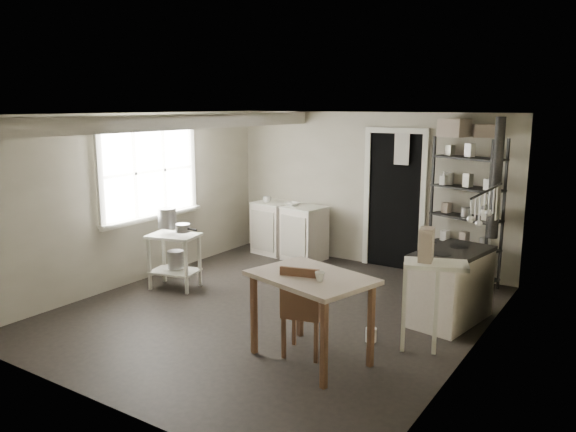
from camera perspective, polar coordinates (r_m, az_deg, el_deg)
The scene contains 31 objects.
floor at distance 6.75m, azimuth -1.41°, elevation -9.63°, with size 5.00×5.00×0.00m, color black.
ceiling at distance 6.31m, azimuth -1.51°, elevation 10.31°, with size 5.00×5.00×0.00m, color white.
wall_back at distance 8.57m, azimuth 8.06°, elevation 2.73°, with size 4.50×0.02×2.30m, color #B8B29D.
wall_front at distance 4.65m, azimuth -19.27°, elevation -5.03°, with size 4.50×0.02×2.30m, color #B8B29D.
wall_left at distance 7.90m, azimuth -15.03°, elevation 1.73°, with size 0.02×5.00×2.30m, color #B8B29D.
wall_right at distance 5.50m, azimuth 18.25°, elevation -2.49°, with size 0.02×5.00×2.30m, color #B8B29D.
window at distance 7.97m, azimuth -13.95°, elevation 4.40°, with size 0.12×1.76×1.28m, color white, non-canonical shape.
doorway at distance 8.39m, azimuth 10.72°, elevation 1.42°, with size 0.96×0.10×2.08m, color white, non-canonical shape.
ceiling_beam at distance 7.06m, azimuth -9.67°, elevation 9.44°, with size 0.18×5.00×0.18m, color white, non-canonical shape.
wallpaper_panel at distance 5.50m, azimuth 18.15°, elevation -2.47°, with size 0.01×5.00×2.30m, color beige, non-canonical shape.
utensil_rail at distance 6.02m, azimuth 19.43°, elevation 2.46°, with size 0.06×1.20×0.44m, color #B3B3B6, non-canonical shape.
prep_table at distance 7.60m, azimuth -11.45°, elevation -4.26°, with size 0.64×0.46×0.73m, color white, non-canonical shape.
stockpot at distance 7.55m, azimuth -12.19°, elevation -0.19°, with size 0.24×0.24×0.26m, color #B3B3B6.
saucepan at distance 7.32m, azimuth -10.66°, elevation -1.21°, with size 0.19×0.19×0.10m, color #B3B3B6.
bucket at distance 7.62m, azimuth -11.35°, elevation -4.35°, with size 0.22×0.22×0.24m, color #B3B3B6.
base_cabinets at distance 9.00m, azimuth 0.09°, elevation -1.23°, with size 1.29×0.55×0.85m, color silver, non-canonical shape.
mixing_bowl at distance 8.77m, azimuth 0.46°, elevation 1.73°, with size 0.29×0.29×0.07m, color white.
counter_cup at distance 9.05m, azimuth -2.17°, elevation 2.14°, with size 0.13×0.13×0.10m, color white.
shelf_rack at distance 7.90m, azimuth 17.61°, elevation 0.11°, with size 0.94×0.37×1.99m, color black, non-canonical shape.
shelf_jar at distance 7.96m, azimuth 15.53°, elevation 3.35°, with size 0.09×0.09×0.19m, color white.
storage_box_a at distance 7.80m, azimuth 16.50°, elevation 7.90°, with size 0.34×0.30×0.23m, color #BEAD99.
storage_box_b at distance 7.77m, azimuth 19.22°, elevation 7.58°, with size 0.26×0.24×0.17m, color #BEAD99.
stove at distance 6.57m, azimuth 16.25°, elevation -6.61°, with size 0.58×1.04×0.82m, color silver, non-canonical shape.
stovepipe at distance 6.72m, azimuth 20.44°, elevation 3.59°, with size 0.11×0.11×1.47m, color black, non-canonical shape.
side_ledge at distance 5.69m, azimuth 14.56°, elevation -9.42°, with size 0.61×0.32×0.93m, color white, non-canonical shape.
oats_box at distance 5.54m, azimuth 13.83°, elevation -3.65°, with size 0.13×0.21×0.32m, color #BEAD99.
work_table at distance 5.42m, azimuth 2.34°, elevation -10.68°, with size 1.11×0.77×0.84m, color beige, non-canonical shape.
table_cup at distance 5.11m, azimuth 3.23°, elevation -7.02°, with size 0.09×0.09×0.09m, color white.
chair at distance 5.50m, azimuth 1.73°, elevation -9.17°, with size 0.38×0.40×0.92m, color brown, non-canonical shape.
flour_sack at distance 7.95m, azimuth 16.76°, elevation -5.04°, with size 0.41×0.35×0.49m, color silver.
floor_crock at distance 5.97m, azimuth 8.43°, elevation -11.82°, with size 0.12×0.12×0.14m, color white.
Camera 1 is at (3.58, -5.19, 2.40)m, focal length 35.00 mm.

